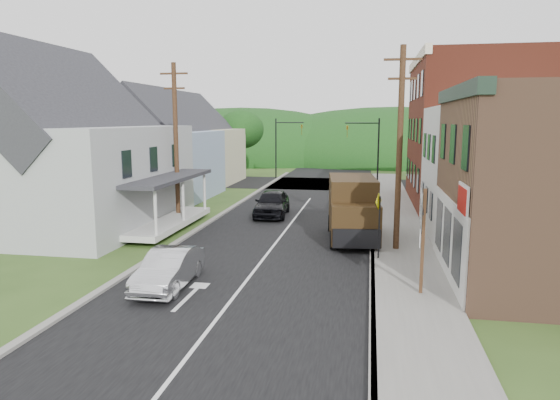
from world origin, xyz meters
The scene contains 24 objects.
ground centered at (0.00, 0.00, 0.00)m, with size 120.00×120.00×0.00m, color #2D4719.
road centered at (0.00, 10.00, 0.00)m, with size 9.00×90.00×0.02m, color black.
cross_road centered at (0.00, 27.00, 0.00)m, with size 60.00×9.00×0.02m, color black.
sidewalk_right centered at (5.90, 8.00, 0.07)m, with size 2.80×55.00×0.15m, color slate.
curb_right centered at (4.55, 8.00, 0.07)m, with size 0.20×55.00×0.15m, color slate.
curb_left centered at (-4.65, 8.00, 0.06)m, with size 0.30×55.00×0.12m, color slate.
storefront_white centered at (11.30, 7.50, 3.25)m, with size 8.00×7.00×6.50m, color silver.
storefront_red centered at (11.30, 17.00, 5.00)m, with size 8.00×12.00×10.00m, color maroon.
house_gray centered at (-12.00, 6.00, 4.23)m, with size 10.20×12.24×8.35m.
house_blue centered at (-11.00, 17.00, 3.69)m, with size 7.14×8.16×7.28m.
house_cream centered at (-11.50, 26.00, 3.69)m, with size 7.14×8.16×7.28m.
utility_pole_right centered at (5.60, 3.50, 4.66)m, with size 1.60×0.26×9.00m.
utility_pole_left centered at (-6.50, 8.00, 4.66)m, with size 1.60×0.26×9.00m.
traffic_signal_right centered at (4.30, 23.50, 3.76)m, with size 2.87×0.20×6.00m.
traffic_signal_left centered at (-4.30, 30.50, 3.76)m, with size 2.87×0.20×6.00m.
tree_left_b centered at (-17.00, 12.00, 4.88)m, with size 4.80×4.80×6.94m.
tree_left_c centered at (-19.00, 20.00, 5.94)m, with size 5.80×5.80×8.41m.
tree_left_d centered at (-9.00, 32.00, 4.88)m, with size 4.80×4.80×6.94m.
forested_ridge centered at (0.00, 55.00, 0.00)m, with size 90.00×30.00×16.00m, color #113510.
silver_sedan centered at (-2.51, -2.92, 0.67)m, with size 1.41×4.04×1.33m, color silver.
dark_sedan centered at (-1.51, 10.74, 0.80)m, with size 1.89×4.69×1.60m, color black.
delivery_van centered at (3.57, 5.44, 1.55)m, with size 2.76×5.66×3.06m.
route_sign_cluster centered at (6.09, -2.32, 2.43)m, with size 0.25×2.01×3.51m.
warning_sign centered at (4.77, 1.77, 1.92)m, with size 0.28×0.73×2.78m.
Camera 1 is at (4.35, -18.87, 5.86)m, focal length 32.00 mm.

